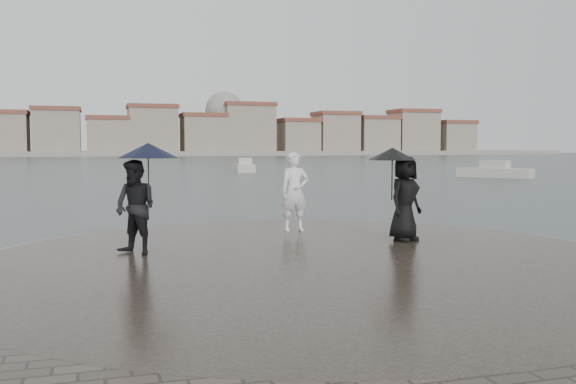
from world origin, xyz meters
name	(u,v)px	position (x,y,z in m)	size (l,w,h in m)	color
ground	(400,334)	(0.00, 0.00, 0.00)	(400.00, 400.00, 0.00)	#2B3835
kerb_ring	(309,270)	(0.00, 3.50, 0.16)	(12.50, 12.50, 0.32)	gray
quay_tip	(309,269)	(0.00, 3.50, 0.18)	(11.90, 11.90, 0.36)	#2D261E
statue	(295,192)	(0.88, 7.14, 1.28)	(0.67, 0.44, 1.84)	white
visitor_left	(139,191)	(-2.82, 4.92, 1.51)	(1.35, 1.20, 2.04)	black
visitor_right	(402,188)	(2.55, 5.00, 1.47)	(1.28, 1.08, 1.95)	black
far_skyline	(81,134)	(-6.29, 160.71, 5.61)	(260.00, 20.00, 37.00)	gray
boats	(357,170)	(17.72, 42.93, 0.38)	(19.23, 21.64, 1.50)	beige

